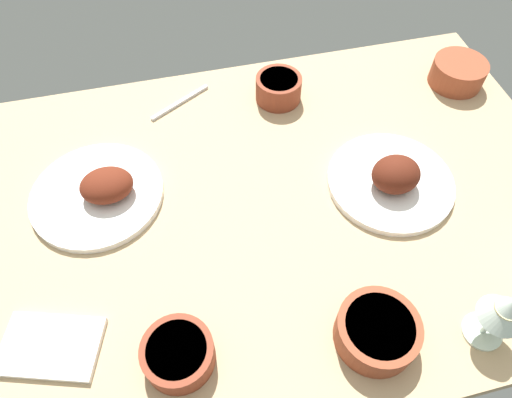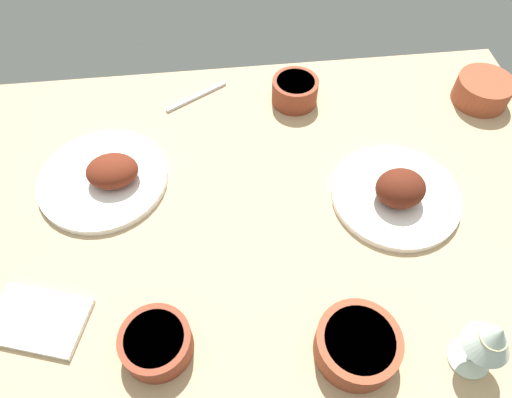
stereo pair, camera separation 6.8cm
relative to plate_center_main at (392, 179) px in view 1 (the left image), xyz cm
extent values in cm
cube|color=tan|center=(-29.35, 1.99, -4.32)|extent=(140.00, 90.00, 4.00)
cylinder|color=white|center=(0.12, 0.46, -1.52)|extent=(27.04, 27.04, 1.60)
ellipsoid|color=#511E11|center=(-0.21, -0.82, 2.67)|extent=(10.13, 8.90, 7.37)
cylinder|color=white|center=(-61.57, 11.83, -1.52)|extent=(27.75, 27.75, 1.60)
ellipsoid|color=#602314|center=(-58.75, 10.95, 2.01)|extent=(10.89, 8.80, 5.92)
cylinder|color=brown|center=(-49.38, -26.07, 0.29)|extent=(12.13, 12.13, 5.22)
cylinder|color=brown|center=(-49.38, -26.07, 2.40)|extent=(9.95, 9.95, 1.00)
cylinder|color=brown|center=(-16.07, -30.31, 0.61)|extent=(14.17, 14.17, 5.85)
cylinder|color=#DBCC7A|center=(-16.07, -30.31, 3.04)|extent=(11.62, 11.62, 1.00)
cylinder|color=brown|center=(-16.27, 32.48, 0.82)|extent=(11.26, 11.26, 6.27)
cylinder|color=white|center=(-16.27, 32.48, 3.45)|extent=(9.23, 9.23, 1.00)
cylinder|color=brown|center=(29.58, 27.49, 0.80)|extent=(13.41, 13.41, 6.24)
cylinder|color=#9E3314|center=(29.58, 27.49, 3.43)|extent=(10.99, 10.99, 1.00)
cylinder|color=silver|center=(2.79, -33.87, -2.07)|extent=(7.00, 7.00, 0.50)
cylinder|color=silver|center=(2.79, -33.87, 1.68)|extent=(1.00, 1.00, 7.00)
cone|color=silver|center=(2.79, -33.87, 8.43)|extent=(7.60, 7.60, 6.50)
cylinder|color=beige|center=(2.79, -33.87, 6.98)|extent=(4.18, 4.18, 2.80)
cube|color=white|center=(-70.64, -18.94, -1.72)|extent=(19.29, 15.52, 1.20)
cube|color=silver|center=(-40.47, 36.29, -1.92)|extent=(15.45, 9.43, 0.80)
camera|label=1|loc=(-42.34, -51.76, 77.03)|focal=32.26mm
camera|label=2|loc=(-35.61, -52.95, 77.03)|focal=32.26mm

